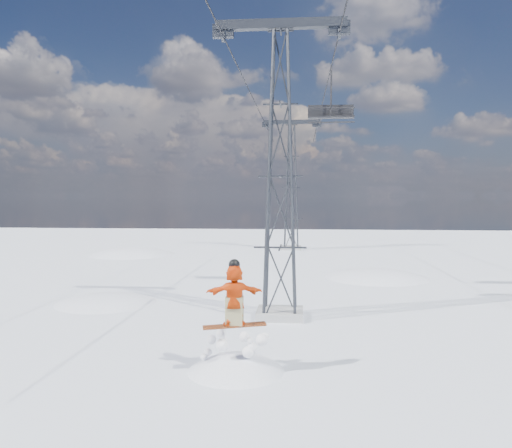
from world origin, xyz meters
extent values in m
plane|color=white|center=(0.00, 0.00, 0.00)|extent=(120.00, 120.00, 0.00)
sphere|color=white|center=(6.00, 18.00, -9.50)|extent=(20.00, 20.00, 20.00)
sphere|color=white|center=(-12.00, 28.00, -10.40)|extent=(22.00, 22.00, 22.00)
cube|color=#999999|center=(0.80, 8.00, 0.15)|extent=(1.80, 1.80, 0.30)
cube|color=#2D3035|center=(0.80, 8.00, 11.25)|extent=(5.00, 0.35, 0.35)
cube|color=#2D3035|center=(-1.40, 8.00, 11.05)|extent=(0.80, 0.25, 0.50)
cube|color=#2D3035|center=(3.00, 8.00, 11.05)|extent=(0.80, 0.25, 0.50)
cube|color=#999999|center=(0.80, 33.00, 0.15)|extent=(1.80, 1.80, 0.30)
cube|color=#2D3035|center=(0.80, 33.00, 11.25)|extent=(5.00, 0.35, 0.35)
cube|color=#2D3035|center=(-1.40, 33.00, 11.05)|extent=(0.80, 0.25, 0.50)
cube|color=#2D3035|center=(3.00, 33.00, 11.05)|extent=(0.80, 0.25, 0.50)
cylinder|color=black|center=(-1.40, 19.50, 10.85)|extent=(0.06, 51.00, 0.06)
cylinder|color=black|center=(3.00, 19.50, 10.85)|extent=(0.06, 51.00, 0.06)
sphere|color=white|center=(-0.14, 1.89, -1.75)|extent=(4.40, 4.40, 4.40)
cube|color=#C3511A|center=(-0.14, 1.59, 1.33)|extent=(1.70, 0.68, 0.11)
imported|color=#E2410A|center=(-0.14, 1.59, 2.15)|extent=(1.56, 0.72, 1.61)
cube|color=#8E8457|center=(-0.14, 1.59, 1.72)|extent=(0.50, 0.42, 0.74)
sphere|color=black|center=(-0.14, 1.59, 2.94)|extent=(0.30, 0.30, 0.30)
cylinder|color=black|center=(3.00, 12.74, 9.66)|extent=(0.09, 0.09, 2.38)
cube|color=black|center=(3.00, 12.74, 8.47)|extent=(2.17, 0.49, 0.09)
cube|color=black|center=(3.00, 12.98, 8.79)|extent=(2.17, 0.07, 0.60)
cylinder|color=black|center=(3.00, 12.47, 8.20)|extent=(2.17, 0.07, 0.07)
cylinder|color=black|center=(3.00, 12.42, 8.85)|extent=(2.17, 0.05, 0.05)
camera|label=1|loc=(1.56, -11.27, 4.74)|focal=35.00mm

